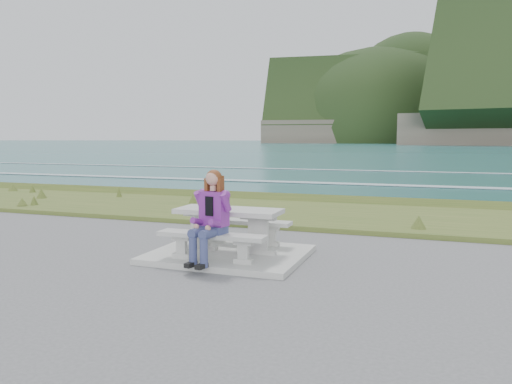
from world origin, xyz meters
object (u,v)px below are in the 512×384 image
at_px(picnic_table, 229,218).
at_px(seated_woman, 208,229).
at_px(bench_landward, 212,239).
at_px(bench_seaward, 244,225).

distance_m(picnic_table, seated_woman, 0.84).
height_order(bench_landward, seated_woman, seated_woman).
xyz_separation_m(picnic_table, seated_woman, (0.01, -0.84, -0.04)).
bearing_deg(seated_woman, picnic_table, 100.78).
bearing_deg(picnic_table, seated_woman, -89.40).
relative_size(picnic_table, bench_seaward, 1.00).
height_order(picnic_table, bench_seaward, picnic_table).
relative_size(picnic_table, seated_woman, 1.23).
distance_m(bench_seaward, seated_woman, 1.55).
distance_m(picnic_table, bench_landward, 0.74).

